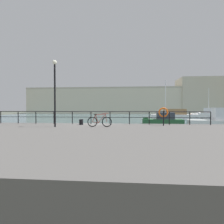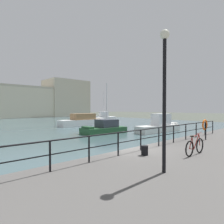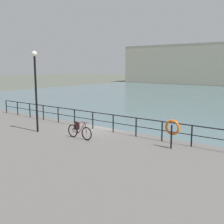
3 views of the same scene
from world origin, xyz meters
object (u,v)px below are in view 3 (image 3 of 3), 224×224
Objects in this scene: parked_bicycle at (79,132)px; mooring_bollard at (77,126)px; life_ring_stand at (172,128)px; quay_lamp_post at (36,81)px.

parked_bicycle is 2.33m from mooring_bollard.
mooring_bollard is 0.31× the size of life_ring_stand.
mooring_bollard is 6.53m from life_ring_stand.
quay_lamp_post is at bearing -167.28° from life_ring_stand.
life_ring_stand reaches higher than mooring_bollard.
life_ring_stand is at bearing 12.72° from quay_lamp_post.
parked_bicycle is at bearing -41.64° from mooring_bollard.
quay_lamp_post reaches higher than mooring_bollard.
life_ring_stand is (4.75, 1.42, 0.59)m from parked_bicycle.
life_ring_stand is at bearing 17.18° from parked_bicycle.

